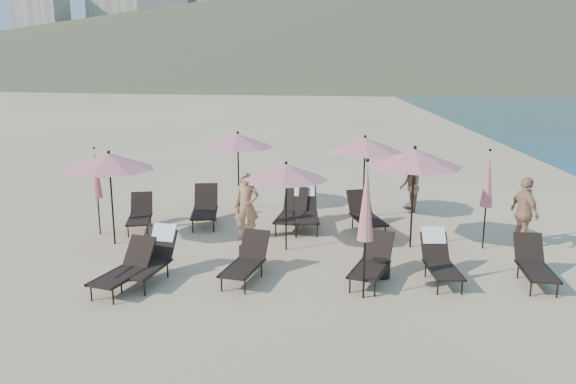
# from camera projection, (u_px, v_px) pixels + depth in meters

# --- Properties ---
(ground) EXTENTS (800.00, 800.00, 0.00)m
(ground) POSITION_uv_depth(u_px,v_px,m) (330.00, 282.00, 11.51)
(ground) COLOR #D6BA8C
(ground) RESTS_ON ground
(volcanic_headland) EXTENTS (690.00, 690.00, 55.00)m
(volcanic_headland) POSITION_uv_depth(u_px,v_px,m) (461.00, 23.00, 295.87)
(volcanic_headland) COLOR brown
(volcanic_headland) RESTS_ON ground
(hotel_skyline) EXTENTS (109.00, 82.00, 55.00)m
(hotel_skyline) POSITION_uv_depth(u_px,v_px,m) (136.00, 25.00, 276.18)
(hotel_skyline) COLOR beige
(hotel_skyline) RESTS_ON ground
(lounger_0) EXTENTS (1.02, 1.68, 0.91)m
(lounger_0) POSITION_uv_depth(u_px,v_px,m) (125.00, 268.00, 11.10)
(lounger_0) COLOR black
(lounger_0) RESTS_ON ground
(lounger_1) EXTENTS (0.88, 1.72, 1.02)m
(lounger_1) POSITION_uv_depth(u_px,v_px,m) (153.00, 257.00, 11.58)
(lounger_1) COLOR black
(lounger_1) RESTS_ON ground
(lounger_2) EXTENTS (0.93, 1.66, 0.90)m
(lounger_2) POSITION_uv_depth(u_px,v_px,m) (246.00, 260.00, 11.56)
(lounger_2) COLOR black
(lounger_2) RESTS_ON ground
(lounger_3) EXTENTS (1.08, 1.69, 0.91)m
(lounger_3) POSITION_uv_depth(u_px,v_px,m) (372.00, 262.00, 11.45)
(lounger_3) COLOR black
(lounger_3) RESTS_ON ground
(lounger_4) EXTENTS (0.69, 1.60, 0.97)m
(lounger_4) POSITION_uv_depth(u_px,v_px,m) (439.00, 258.00, 11.55)
(lounger_4) COLOR black
(lounger_4) RESTS_ON ground
(lounger_5) EXTENTS (0.70, 1.58, 0.89)m
(lounger_5) POSITION_uv_depth(u_px,v_px,m) (534.00, 264.00, 11.37)
(lounger_5) COLOR black
(lounger_5) RESTS_ON ground
(lounger_6) EXTENTS (0.91, 1.65, 0.90)m
(lounger_6) POSITION_uv_depth(u_px,v_px,m) (140.00, 214.00, 15.18)
(lounger_6) COLOR black
(lounger_6) RESTS_ON ground
(lounger_7) EXTENTS (0.91, 1.84, 1.01)m
(lounger_7) POSITION_uv_depth(u_px,v_px,m) (205.00, 207.00, 15.68)
(lounger_7) COLOR black
(lounger_7) RESTS_ON ground
(lounger_8) EXTENTS (0.80, 1.88, 1.14)m
(lounger_8) POSITION_uv_depth(u_px,v_px,m) (305.00, 208.00, 15.33)
(lounger_8) COLOR black
(lounger_8) RESTS_ON ground
(lounger_9) EXTENTS (0.90, 1.82, 1.01)m
(lounger_9) POSITION_uv_depth(u_px,v_px,m) (292.00, 212.00, 15.24)
(lounger_9) COLOR black
(lounger_9) RESTS_ON ground
(lounger_10) EXTENTS (1.07, 1.81, 0.98)m
(lounger_10) POSITION_uv_depth(u_px,v_px,m) (365.00, 214.00, 15.05)
(lounger_10) COLOR black
(lounger_10) RESTS_ON ground
(umbrella_open_0) EXTENTS (2.19, 2.19, 2.36)m
(umbrella_open_0) POSITION_uv_depth(u_px,v_px,m) (109.00, 162.00, 13.54)
(umbrella_open_0) COLOR black
(umbrella_open_0) RESTS_ON ground
(umbrella_open_1) EXTENTS (2.02, 2.02, 2.17)m
(umbrella_open_1) POSITION_uv_depth(u_px,v_px,m) (286.00, 172.00, 13.12)
(umbrella_open_1) COLOR black
(umbrella_open_1) RESTS_ON ground
(umbrella_open_2) EXTENTS (2.33, 2.33, 2.50)m
(umbrella_open_2) POSITION_uv_depth(u_px,v_px,m) (414.00, 158.00, 13.28)
(umbrella_open_2) COLOR black
(umbrella_open_2) RESTS_ON ground
(umbrella_open_3) EXTENTS (2.25, 2.25, 2.42)m
(umbrella_open_3) POSITION_uv_depth(u_px,v_px,m) (238.00, 140.00, 16.94)
(umbrella_open_3) COLOR black
(umbrella_open_3) RESTS_ON ground
(umbrella_open_4) EXTENTS (2.25, 2.25, 2.43)m
(umbrella_open_4) POSITION_uv_depth(u_px,v_px,m) (365.00, 145.00, 15.96)
(umbrella_open_4) COLOR black
(umbrella_open_4) RESTS_ON ground
(umbrella_closed_0) EXTENTS (0.32, 0.32, 2.71)m
(umbrella_closed_0) POSITION_uv_depth(u_px,v_px,m) (366.00, 202.00, 10.32)
(umbrella_closed_0) COLOR black
(umbrella_closed_0) RESTS_ON ground
(umbrella_closed_1) EXTENTS (0.29, 0.29, 2.45)m
(umbrella_closed_1) POSITION_uv_depth(u_px,v_px,m) (488.00, 180.00, 13.27)
(umbrella_closed_1) COLOR black
(umbrella_closed_1) RESTS_ON ground
(umbrella_closed_2) EXTENTS (0.27, 0.27, 2.33)m
(umbrella_closed_2) POSITION_uv_depth(u_px,v_px,m) (96.00, 174.00, 14.44)
(umbrella_closed_2) COLOR black
(umbrella_closed_2) RESTS_ON ground
(side_table_0) EXTENTS (0.44, 0.44, 0.48)m
(side_table_0) POSITION_uv_depth(u_px,v_px,m) (249.00, 257.00, 12.32)
(side_table_0) COLOR black
(side_table_0) RESTS_ON ground
(side_table_1) EXTENTS (0.38, 0.38, 0.42)m
(side_table_1) POSITION_uv_depth(u_px,v_px,m) (381.00, 268.00, 11.74)
(side_table_1) COLOR black
(side_table_1) RESTS_ON ground
(beachgoer_a) EXTENTS (0.68, 0.50, 1.74)m
(beachgoer_a) POSITION_uv_depth(u_px,v_px,m) (246.00, 206.00, 14.20)
(beachgoer_a) COLOR #A27658
(beachgoer_a) RESTS_ON ground
(beachgoer_b) EXTENTS (0.61, 0.77, 1.56)m
(beachgoer_b) POSITION_uv_depth(u_px,v_px,m) (410.00, 187.00, 16.90)
(beachgoer_b) COLOR #95674D
(beachgoer_b) RESTS_ON ground
(beachgoer_c) EXTENTS (0.68, 1.11, 1.76)m
(beachgoer_c) POSITION_uv_depth(u_px,v_px,m) (525.00, 213.00, 13.51)
(beachgoer_c) COLOR tan
(beachgoer_c) RESTS_ON ground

